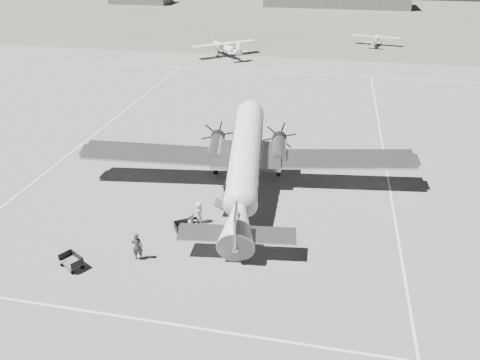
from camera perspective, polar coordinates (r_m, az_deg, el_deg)
name	(u,v)px	position (r m, az deg, el deg)	size (l,w,h in m)	color
ground	(239,200)	(37.54, -0.09, -2.45)	(260.00, 260.00, 0.00)	slate
taxi_line_near	(188,327)	(26.72, -6.42, -17.33)	(60.00, 0.15, 0.01)	silver
taxi_line_right	(394,216)	(37.37, 18.30, -4.16)	(0.15, 80.00, 0.01)	silver
taxi_line_left	(92,136)	(52.01, -17.64, 5.09)	(0.15, 60.00, 0.01)	silver
taxi_line_horizon	(291,73)	(74.53, 6.26, 12.85)	(90.00, 0.15, 0.01)	silver
grass_infield	(314,18)	(128.38, 8.95, 18.89)	(260.00, 90.00, 0.01)	#5F5C50
dc3_airliner	(245,163)	(37.36, 0.61, 2.08)	(28.37, 19.68, 5.40)	#ABABAD
light_plane_left	(226,49)	(84.77, -1.77, 15.66)	(12.06, 9.78, 2.50)	silver
light_plane_right	(376,40)	(97.44, 16.20, 16.03)	(9.11, 7.39, 1.89)	silver
baggage_cart_near	(187,228)	(33.32, -6.45, -5.89)	(1.81, 1.28, 1.02)	#5E5E5E
baggage_cart_far	(72,262)	(31.97, -19.84, -9.37)	(1.56, 1.10, 0.88)	#5E5E5E
ground_crew	(137,246)	(31.25, -12.42, -7.90)	(0.72, 0.47, 1.98)	#313131
ramp_agent	(192,224)	(32.99, -5.84, -5.37)	(0.90, 0.70, 1.85)	silver
passenger	(199,213)	(34.39, -5.04, -3.99)	(0.83, 0.54, 1.69)	silver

